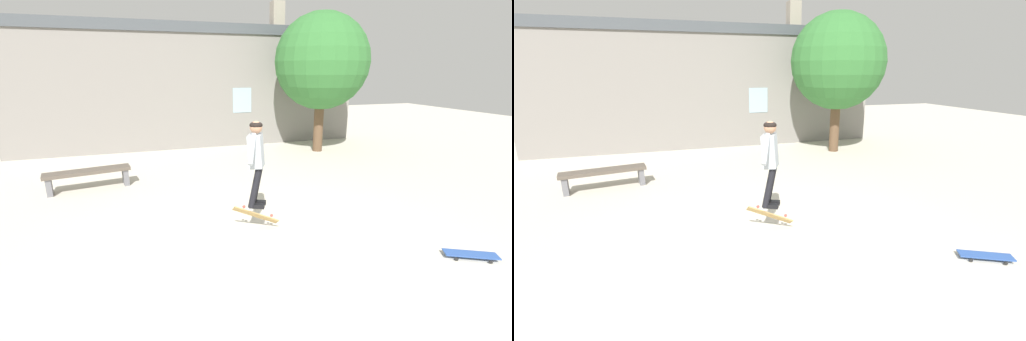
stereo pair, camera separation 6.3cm
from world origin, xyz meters
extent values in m
plane|color=beige|center=(0.00, 0.00, 0.00)|extent=(40.00, 40.00, 0.00)
cube|color=gray|center=(0.00, 8.14, 2.00)|extent=(12.55, 0.40, 4.00)
cube|color=#474C51|center=(0.00, 8.14, 4.18)|extent=(13.18, 0.52, 0.35)
cube|color=gray|center=(3.12, 8.14, 4.75)|extent=(0.44, 0.44, 0.81)
cube|color=#99B7C6|center=(1.70, 7.93, 1.70)|extent=(0.70, 0.02, 0.90)
cylinder|color=brown|center=(3.98, 6.19, 0.93)|extent=(0.33, 0.33, 1.87)
sphere|color=#337033|center=(3.98, 6.19, 3.05)|extent=(3.16, 3.16, 3.16)
cube|color=brown|center=(-3.22, 4.19, 0.45)|extent=(1.96, 0.75, 0.08)
cube|color=slate|center=(-4.04, 4.04, 0.21)|extent=(0.18, 0.37, 0.41)
cube|color=slate|center=(-2.40, 4.34, 0.21)|extent=(0.18, 0.37, 0.41)
cube|color=#9EA8B2|center=(-0.07, 0.83, 1.48)|extent=(0.39, 0.42, 0.57)
sphere|color=#A37556|center=(-0.07, 0.83, 1.88)|extent=(0.28, 0.28, 0.21)
ellipsoid|color=black|center=(-0.07, 0.83, 1.91)|extent=(0.30, 0.30, 0.12)
cylinder|color=black|center=(-0.03, 0.91, 0.87)|extent=(0.26, 0.25, 0.79)
cube|color=black|center=(0.00, 0.90, 0.51)|extent=(0.28, 0.21, 0.07)
cylinder|color=black|center=(-0.11, 0.76, 0.87)|extent=(0.29, 0.17, 0.79)
cube|color=black|center=(-0.08, 0.75, 0.51)|extent=(0.28, 0.21, 0.07)
cylinder|color=#9EA8B2|center=(0.11, 1.17, 1.59)|extent=(0.26, 0.41, 0.46)
cylinder|color=#9EA8B2|center=(-0.24, 0.50, 1.59)|extent=(0.26, 0.41, 0.46)
cube|color=#AD894C|center=(-0.07, 0.86, 0.29)|extent=(0.78, 0.36, 0.42)
cylinder|color=#DB3D33|center=(0.19, 0.74, 0.30)|extent=(0.07, 0.06, 0.07)
cylinder|color=#DB3D33|center=(0.19, 0.91, 0.17)|extent=(0.07, 0.06, 0.07)
cylinder|color=#DB3D33|center=(-0.28, 0.86, 0.48)|extent=(0.07, 0.06, 0.07)
cylinder|color=#DB3D33|center=(-0.29, 1.03, 0.35)|extent=(0.07, 0.06, 0.07)
cube|color=#2D519E|center=(2.78, -1.09, 0.07)|extent=(0.78, 0.55, 0.02)
cylinder|color=black|center=(2.52, -1.08, 0.03)|extent=(0.06, 0.04, 0.05)
cylinder|color=black|center=(2.62, -0.88, 0.03)|extent=(0.06, 0.04, 0.05)
cylinder|color=black|center=(2.94, -1.30, 0.03)|extent=(0.06, 0.04, 0.05)
cylinder|color=black|center=(3.05, -1.10, 0.03)|extent=(0.06, 0.04, 0.05)
camera|label=1|loc=(-1.81, -4.51, 2.80)|focal=24.00mm
camera|label=2|loc=(-1.75, -4.53, 2.80)|focal=24.00mm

